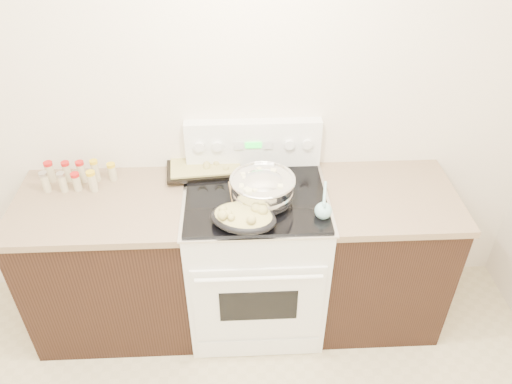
{
  "coord_description": "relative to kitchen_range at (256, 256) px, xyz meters",
  "views": [
    {
      "loc": [
        0.25,
        -0.69,
        2.54
      ],
      "look_at": [
        0.35,
        1.37,
        1.0
      ],
      "focal_mm": 35.0,
      "sensor_mm": 36.0,
      "label": 1
    }
  ],
  "objects": [
    {
      "name": "room_shell",
      "position": [
        -0.35,
        -1.42,
        1.21
      ],
      "size": [
        4.1,
        3.6,
        2.75
      ],
      "color": "#F1E4D0",
      "rests_on": "ground"
    },
    {
      "name": "counter_left",
      "position": [
        -0.83,
        0.01,
        -0.03
      ],
      "size": [
        0.93,
        0.67,
        0.92
      ],
      "color": "black",
      "rests_on": "ground"
    },
    {
      "name": "counter_right",
      "position": [
        0.73,
        0.01,
        -0.03
      ],
      "size": [
        0.73,
        0.67,
        0.92
      ],
      "color": "black",
      "rests_on": "ground"
    },
    {
      "name": "kitchen_range",
      "position": [
        0.0,
        0.0,
        0.0
      ],
      "size": [
        0.78,
        0.73,
        1.22
      ],
      "color": "white",
      "rests_on": "ground"
    },
    {
      "name": "mixing_bowl",
      "position": [
        0.03,
        -0.07,
        0.53
      ],
      "size": [
        0.43,
        0.43,
        0.2
      ],
      "color": "silver",
      "rests_on": "kitchen_range"
    },
    {
      "name": "roasting_pan",
      "position": [
        -0.07,
        -0.24,
        0.5
      ],
      "size": [
        0.38,
        0.31,
        0.11
      ],
      "color": "black",
      "rests_on": "kitchen_range"
    },
    {
      "name": "baking_sheet",
      "position": [
        -0.28,
        0.28,
        0.47
      ],
      "size": [
        0.46,
        0.34,
        0.06
      ],
      "color": "black",
      "rests_on": "kitchen_range"
    },
    {
      "name": "wooden_spoon",
      "position": [
        -0.13,
        -0.08,
        0.46
      ],
      "size": [
        0.05,
        0.25,
        0.04
      ],
      "color": "tan",
      "rests_on": "kitchen_range"
    },
    {
      "name": "blue_ladle",
      "position": [
        0.33,
        -0.19,
        0.49
      ],
      "size": [
        0.1,
        0.29,
        0.11
      ],
      "color": "#8FCFD6",
      "rests_on": "kitchen_range"
    },
    {
      "name": "spice_jars",
      "position": [
        -0.98,
        0.17,
        0.49
      ],
      "size": [
        0.39,
        0.15,
        0.13
      ],
      "color": "#BFB28C",
      "rests_on": "counter_left"
    }
  ]
}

